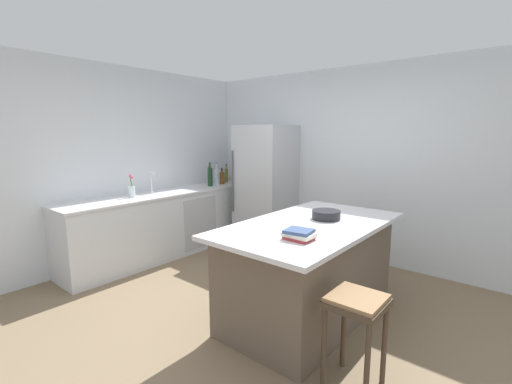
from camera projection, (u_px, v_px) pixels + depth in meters
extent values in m
plane|color=#7A664C|center=(249.00, 320.00, 3.24)|extent=(7.20, 7.20, 0.00)
cube|color=silver|center=(356.00, 165.00, 4.73)|extent=(6.00, 0.10, 2.60)
cube|color=silver|center=(108.00, 166.00, 4.56)|extent=(0.10, 6.00, 2.60)
cube|color=silver|center=(167.00, 224.00, 4.97)|extent=(0.61, 2.93, 0.87)
cube|color=silver|center=(166.00, 193.00, 4.89)|extent=(0.64, 2.96, 0.03)
cube|color=#B2B5BA|center=(201.00, 223.00, 5.05)|extent=(0.01, 0.60, 0.73)
cube|color=brown|center=(310.00, 272.00, 3.27)|extent=(0.91, 1.72, 0.87)
cube|color=silver|center=(311.00, 225.00, 3.19)|extent=(1.07, 1.92, 0.04)
cube|color=#B7BABF|center=(266.00, 187.00, 5.29)|extent=(0.77, 0.69, 1.84)
cylinder|color=#4C4C51|center=(233.00, 181.00, 5.21)|extent=(0.02, 0.02, 0.92)
cylinder|color=#473828|center=(324.00, 348.00, 2.33)|extent=(0.04, 0.04, 0.59)
cylinder|color=#473828|center=(367.00, 367.00, 2.14)|extent=(0.04, 0.04, 0.59)
cylinder|color=#473828|center=(344.00, 329.00, 2.56)|extent=(0.04, 0.04, 0.59)
cylinder|color=#473828|center=(384.00, 345.00, 2.37)|extent=(0.04, 0.04, 0.59)
cube|color=#473828|center=(357.00, 303.00, 2.30)|extent=(0.36, 0.36, 0.04)
cube|color=olive|center=(357.00, 298.00, 2.29)|extent=(0.34, 0.34, 0.03)
cylinder|color=silver|center=(152.00, 193.00, 4.79)|extent=(0.05, 0.05, 0.02)
cylinder|color=silver|center=(151.00, 182.00, 4.76)|extent=(0.02, 0.02, 0.28)
cylinder|color=silver|center=(154.00, 174.00, 4.70)|extent=(0.14, 0.02, 0.02)
cylinder|color=silver|center=(132.00, 192.00, 4.50)|extent=(0.09, 0.09, 0.14)
cylinder|color=#4C7F3D|center=(131.00, 184.00, 4.49)|extent=(0.01, 0.03, 0.23)
sphere|color=#DB4C66|center=(131.00, 175.00, 4.47)|extent=(0.04, 0.04, 0.04)
cylinder|color=#4C7F3D|center=(131.00, 185.00, 4.47)|extent=(0.01, 0.01, 0.22)
sphere|color=#DB4C66|center=(130.00, 176.00, 4.46)|extent=(0.04, 0.04, 0.04)
cylinder|color=#4C7F3D|center=(132.00, 185.00, 4.47)|extent=(0.01, 0.04, 0.20)
sphere|color=#DB4C66|center=(132.00, 177.00, 4.46)|extent=(0.04, 0.04, 0.04)
cylinder|color=red|center=(236.00, 177.00, 5.87)|extent=(0.05, 0.05, 0.17)
cylinder|color=red|center=(236.00, 171.00, 5.85)|extent=(0.02, 0.02, 0.06)
cylinder|color=black|center=(236.00, 169.00, 5.84)|extent=(0.02, 0.02, 0.01)
cylinder|color=olive|center=(227.00, 176.00, 5.87)|extent=(0.05, 0.05, 0.22)
cylinder|color=olive|center=(226.00, 167.00, 5.85)|extent=(0.03, 0.03, 0.07)
cylinder|color=black|center=(226.00, 164.00, 5.84)|extent=(0.03, 0.03, 0.01)
cylinder|color=#5B3319|center=(222.00, 177.00, 5.82)|extent=(0.07, 0.07, 0.18)
cylinder|color=#5B3319|center=(222.00, 171.00, 5.80)|extent=(0.03, 0.03, 0.06)
cylinder|color=black|center=(222.00, 168.00, 5.79)|extent=(0.03, 0.03, 0.01)
cylinder|color=brown|center=(222.00, 178.00, 5.66)|extent=(0.08, 0.08, 0.18)
cylinder|color=brown|center=(222.00, 171.00, 5.64)|extent=(0.04, 0.04, 0.05)
cylinder|color=black|center=(222.00, 169.00, 5.64)|extent=(0.04, 0.04, 0.01)
cylinder|color=silver|center=(217.00, 177.00, 5.60)|extent=(0.07, 0.07, 0.26)
cylinder|color=silver|center=(216.00, 166.00, 5.57)|extent=(0.03, 0.03, 0.09)
cylinder|color=black|center=(216.00, 163.00, 5.57)|extent=(0.03, 0.03, 0.01)
cylinder|color=#994C23|center=(209.00, 178.00, 5.60)|extent=(0.05, 0.05, 0.22)
cylinder|color=#994C23|center=(209.00, 169.00, 5.58)|extent=(0.02, 0.02, 0.07)
cylinder|color=black|center=(209.00, 166.00, 5.57)|extent=(0.02, 0.02, 0.01)
cylinder|color=#19381E|center=(210.00, 177.00, 5.42)|extent=(0.08, 0.08, 0.29)
cylinder|color=#19381E|center=(210.00, 166.00, 5.39)|extent=(0.03, 0.03, 0.07)
cylinder|color=black|center=(210.00, 163.00, 5.39)|extent=(0.03, 0.03, 0.01)
cube|color=#A83338|center=(299.00, 238.00, 2.70)|extent=(0.20, 0.17, 0.02)
cube|color=silver|center=(299.00, 235.00, 2.70)|extent=(0.24, 0.17, 0.03)
cube|color=#334770|center=(299.00, 231.00, 2.69)|extent=(0.23, 0.21, 0.03)
cylinder|color=black|center=(326.00, 215.00, 3.34)|extent=(0.27, 0.27, 0.09)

